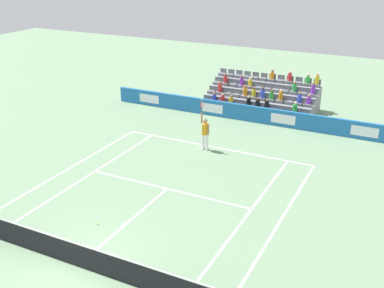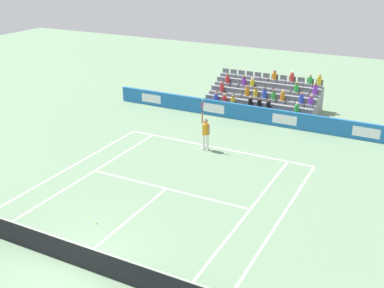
# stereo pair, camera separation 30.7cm
# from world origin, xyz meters

# --- Properties ---
(ground_plane) EXTENTS (80.00, 80.00, 0.00)m
(ground_plane) POSITION_xyz_m (0.00, 0.00, 0.00)
(ground_plane) COLOR gray
(line_baseline) EXTENTS (10.97, 0.10, 0.01)m
(line_baseline) POSITION_xyz_m (0.00, -11.89, 0.00)
(line_baseline) COLOR white
(line_baseline) RESTS_ON ground
(line_service) EXTENTS (8.23, 0.10, 0.01)m
(line_service) POSITION_xyz_m (0.00, -6.40, 0.00)
(line_service) COLOR white
(line_service) RESTS_ON ground
(line_centre_service) EXTENTS (0.10, 6.40, 0.01)m
(line_centre_service) POSITION_xyz_m (0.00, -3.20, 0.00)
(line_centre_service) COLOR white
(line_centre_service) RESTS_ON ground
(line_singles_sideline_left) EXTENTS (0.10, 11.89, 0.01)m
(line_singles_sideline_left) POSITION_xyz_m (4.12, -5.95, 0.00)
(line_singles_sideline_left) COLOR white
(line_singles_sideline_left) RESTS_ON ground
(line_singles_sideline_right) EXTENTS (0.10, 11.89, 0.01)m
(line_singles_sideline_right) POSITION_xyz_m (-4.12, -5.95, 0.00)
(line_singles_sideline_right) COLOR white
(line_singles_sideline_right) RESTS_ON ground
(line_doubles_sideline_left) EXTENTS (0.10, 11.89, 0.01)m
(line_doubles_sideline_left) POSITION_xyz_m (5.49, -5.95, 0.00)
(line_doubles_sideline_left) COLOR white
(line_doubles_sideline_left) RESTS_ON ground
(line_doubles_sideline_right) EXTENTS (0.10, 11.89, 0.01)m
(line_doubles_sideline_right) POSITION_xyz_m (-5.49, -5.95, 0.00)
(line_doubles_sideline_right) COLOR white
(line_doubles_sideline_right) RESTS_ON ground
(line_centre_mark) EXTENTS (0.10, 0.20, 0.01)m
(line_centre_mark) POSITION_xyz_m (0.00, -11.79, 0.00)
(line_centre_mark) COLOR white
(line_centre_mark) RESTS_ON ground
(sponsor_barrier) EXTENTS (19.24, 0.22, 1.04)m
(sponsor_barrier) POSITION_xyz_m (0.00, -16.82, 0.52)
(sponsor_barrier) COLOR #1E66AD
(sponsor_barrier) RESTS_ON ground
(tennis_net) EXTENTS (11.97, 0.10, 1.07)m
(tennis_net) POSITION_xyz_m (0.00, 0.00, 0.49)
(tennis_net) COLOR #33383D
(tennis_net) RESTS_ON ground
(tennis_player) EXTENTS (0.53, 0.37, 2.85)m
(tennis_player) POSITION_xyz_m (0.40, -11.36, 0.99)
(tennis_player) COLOR white
(tennis_player) RESTS_ON ground
(stadium_stand) EXTENTS (7.44, 3.80, 2.62)m
(stadium_stand) POSITION_xyz_m (-0.02, -19.74, 0.70)
(stadium_stand) COLOR gray
(stadium_stand) RESTS_ON ground
(loose_tennis_ball) EXTENTS (0.07, 0.07, 0.07)m
(loose_tennis_ball) POSITION_xyz_m (1.00, -2.49, 0.03)
(loose_tennis_ball) COLOR #D1E533
(loose_tennis_ball) RESTS_ON ground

